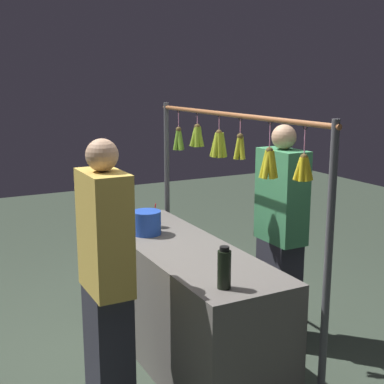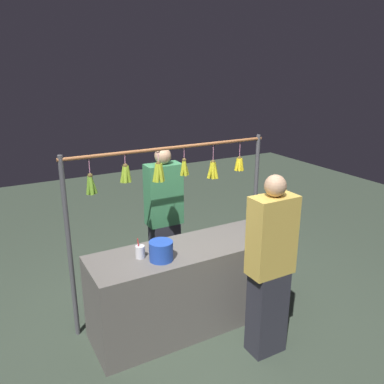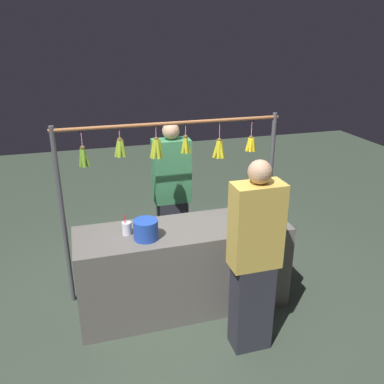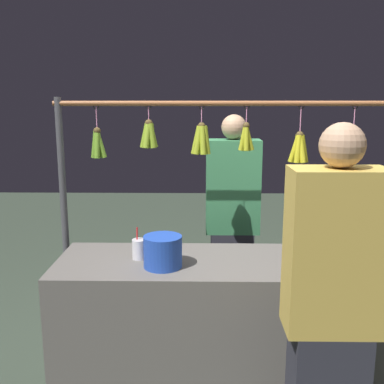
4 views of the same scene
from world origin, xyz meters
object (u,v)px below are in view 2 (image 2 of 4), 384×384
Objects in this scene: blue_bucket at (161,251)px; drink_cup at (140,252)px; vendor_person at (164,221)px; customer_person at (270,269)px; water_bottle at (266,225)px.

drink_cup is at bearing -41.59° from blue_bucket.
vendor_person is (-0.44, -0.88, -0.11)m from blue_bucket.
water_bottle is at bearing -126.03° from customer_person.
vendor_person is at bearing -52.30° from water_bottle.
drink_cup reaches higher than blue_bucket.
blue_bucket is 0.13× the size of customer_person.
water_bottle is at bearing 178.71° from blue_bucket.
customer_person is (-0.75, 0.56, -0.11)m from blue_bucket.
vendor_person reaches higher than drink_cup.
water_bottle is 1.30× the size of drink_cup.
drink_cup is 0.96m from vendor_person.
drink_cup is at bearing -37.67° from customer_person.
blue_bucket is at bearing 138.41° from drink_cup.
blue_bucket is 0.95m from customer_person.
vendor_person reaches higher than water_bottle.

